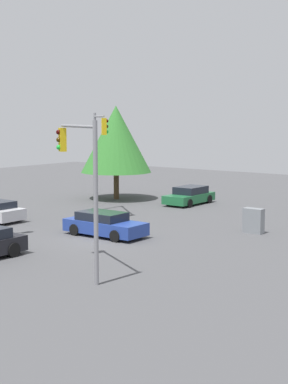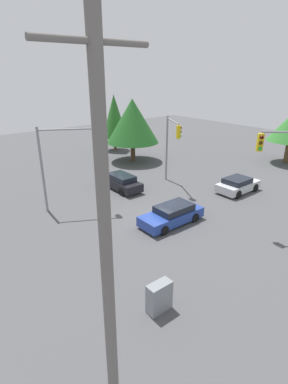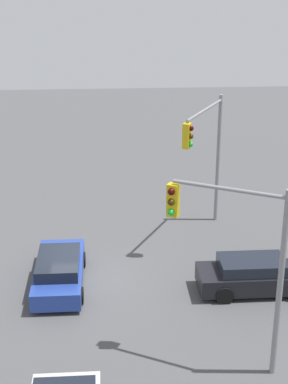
{
  "view_description": "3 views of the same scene",
  "coord_description": "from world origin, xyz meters",
  "px_view_note": "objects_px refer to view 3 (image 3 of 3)",
  "views": [
    {
      "loc": [
        -20.61,
        23.18,
        6.44
      ],
      "look_at": [
        -3.2,
        0.13,
        2.79
      ],
      "focal_mm": 55.0,
      "sensor_mm": 36.0,
      "label": 1
    },
    {
      "loc": [
        -12.94,
        -14.17,
        9.81
      ],
      "look_at": [
        -0.81,
        0.96,
        2.03
      ],
      "focal_mm": 28.0,
      "sensor_mm": 36.0,
      "label": 2
    },
    {
      "loc": [
        21.09,
        1.14,
        11.96
      ],
      "look_at": [
        -2.19,
        2.73,
        2.96
      ],
      "focal_mm": 55.0,
      "sensor_mm": 36.0,
      "label": 3
    }
  ],
  "objects_px": {
    "sedan_dark": "(256,275)",
    "traffic_signal_aux": "(236,244)",
    "sedan_blue": "(59,271)",
    "traffic_signal_main": "(207,145)"
  },
  "relations": [
    {
      "from": "sedan_dark",
      "to": "traffic_signal_aux",
      "type": "bearing_deg",
      "value": -24.11
    },
    {
      "from": "sedan_blue",
      "to": "traffic_signal_main",
      "type": "relative_size",
      "value": 0.74
    },
    {
      "from": "sedan_blue",
      "to": "traffic_signal_main",
      "type": "xyz_separation_m",
      "value": [
        -4.43,
        6.55,
        3.75
      ]
    },
    {
      "from": "sedan_dark",
      "to": "traffic_signal_aux",
      "type": "relative_size",
      "value": 0.75
    },
    {
      "from": "sedan_dark",
      "to": "traffic_signal_main",
      "type": "bearing_deg",
      "value": -168.1
    },
    {
      "from": "traffic_signal_aux",
      "to": "sedan_blue",
      "type": "bearing_deg",
      "value": -14.53
    },
    {
      "from": "sedan_dark",
      "to": "traffic_signal_aux",
      "type": "distance_m",
      "value": 5.88
    },
    {
      "from": "sedan_dark",
      "to": "traffic_signal_aux",
      "type": "height_order",
      "value": "traffic_signal_aux"
    },
    {
      "from": "sedan_blue",
      "to": "traffic_signal_aux",
      "type": "relative_size",
      "value": 0.76
    },
    {
      "from": "sedan_blue",
      "to": "traffic_signal_aux",
      "type": "bearing_deg",
      "value": -42.39
    }
  ]
}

